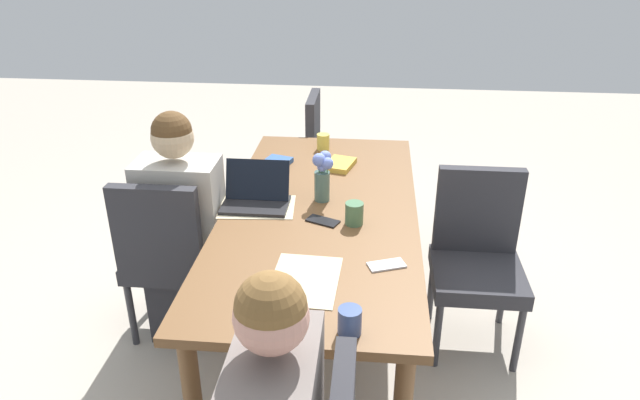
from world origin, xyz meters
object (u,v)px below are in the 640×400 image
person_near_left_mid (184,239)px  chair_far_left_far (477,252)px  dining_table (320,223)px  coffee_mug_near_left (323,142)px  chair_near_left_mid (168,251)px  phone_silver (386,265)px  chair_head_left_right_near (329,152)px  book_blue_cover (340,164)px  coffee_mug_centre_left (350,321)px  phone_black (323,221)px  book_red_cover (275,164)px  laptop_near_left_mid (256,197)px  coffee_mug_near_right (354,213)px  flower_vase (323,173)px

person_near_left_mid → chair_far_left_far: person_near_left_mid is taller
dining_table → coffee_mug_near_left: 0.82m
chair_near_left_mid → phone_silver: bearing=69.9°
chair_head_left_right_near → book_blue_cover: 0.85m
person_near_left_mid → book_blue_cover: size_ratio=5.97×
person_near_left_mid → coffee_mug_near_left: size_ratio=12.40×
coffee_mug_centre_left → phone_black: size_ratio=0.64×
book_blue_cover → phone_black: bearing=12.2°
chair_head_left_right_near → phone_silver: size_ratio=6.00×
book_red_cover → chair_head_left_right_near: bearing=-179.0°
person_near_left_mid → phone_silver: (0.46, 1.01, 0.20)m
chair_head_left_right_near → coffee_mug_centre_left: size_ratio=9.30×
laptop_near_left_mid → phone_silver: laptop_near_left_mid is taller
chair_far_left_far → phone_black: (0.17, -0.75, 0.23)m
chair_far_left_far → book_red_cover: chair_far_left_far is taller
coffee_mug_near_right → chair_far_left_far: bearing=105.9°
chair_near_left_mid → coffee_mug_centre_left: chair_near_left_mid is taller
chair_far_left_far → phone_silver: (0.52, -0.46, 0.23)m
book_blue_cover → phone_black: 0.67m
dining_table → chair_near_left_mid: size_ratio=2.24×
flower_vase → coffee_mug_near_right: (0.24, 0.17, -0.09)m
phone_black → book_red_cover: bearing=140.7°
person_near_left_mid → flower_vase: person_near_left_mid is taller
person_near_left_mid → book_red_cover: 0.69m
coffee_mug_near_right → phone_silver: 0.38m
phone_black → phone_silver: same height
chair_near_left_mid → chair_head_left_right_near: same height
chair_near_left_mid → flower_vase: 0.86m
person_near_left_mid → phone_black: bearing=81.2°
dining_table → book_red_cover: 0.61m
chair_far_left_far → chair_head_left_right_near: size_ratio=1.00×
chair_near_left_mid → person_near_left_mid: 0.10m
book_blue_cover → chair_near_left_mid: bearing=-36.8°
flower_vase → coffee_mug_near_left: 0.71m
dining_table → coffee_mug_near_left: bearing=-175.8°
coffee_mug_near_right → coffee_mug_centre_left: size_ratio=1.09×
person_near_left_mid → phone_silver: 1.13m
chair_near_left_mid → phone_black: bearing=87.4°
book_red_cover → book_blue_cover: (-0.02, 0.37, 0.00)m
coffee_mug_near_left → coffee_mug_centre_left: (1.73, 0.25, 0.00)m
coffee_mug_near_right → laptop_near_left_mid: bearing=-106.9°
phone_black → coffee_mug_near_right: bearing=21.5°
laptop_near_left_mid → book_red_cover: size_ratio=1.60×
phone_black → chair_near_left_mid: bearing=-159.1°
coffee_mug_near_left → phone_silver: (1.29, 0.38, -0.04)m
book_red_cover → chair_near_left_mid: bearing=-18.5°
laptop_near_left_mid → book_blue_cover: size_ratio=1.60×
flower_vase → coffee_mug_near_left: flower_vase is taller
person_near_left_mid → phone_black: size_ratio=7.97×
person_near_left_mid → flower_vase: bearing=99.8°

